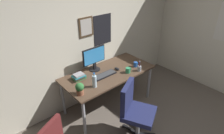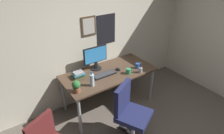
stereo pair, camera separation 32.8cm
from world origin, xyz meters
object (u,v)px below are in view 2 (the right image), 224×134
(computer_mouse, at_px, (118,69))
(keyboard, at_px, (105,74))
(office_chair, at_px, (129,111))
(monitor, at_px, (95,57))
(book_stack_left, at_px, (79,75))
(water_bottle, at_px, (92,80))
(potted_plant, at_px, (76,86))
(coffee_mug_near, at_px, (128,71))
(coffee_mug_far, at_px, (138,66))
(pen_cup, at_px, (140,70))

(computer_mouse, bearing_deg, keyboard, -177.83)
(office_chair, height_order, monitor, monitor)
(monitor, xyz_separation_m, book_stack_left, (-0.39, -0.09, -0.19))
(monitor, xyz_separation_m, water_bottle, (-0.32, -0.44, -0.13))
(keyboard, xyz_separation_m, potted_plant, (-0.61, -0.17, 0.09))
(computer_mouse, height_order, coffee_mug_near, coffee_mug_near)
(computer_mouse, bearing_deg, water_bottle, -164.81)
(coffee_mug_far, xyz_separation_m, book_stack_left, (-1.04, 0.33, -0.00))
(book_stack_left, bearing_deg, coffee_mug_near, -26.55)
(computer_mouse, relative_size, coffee_mug_near, 0.88)
(water_bottle, bearing_deg, pen_cup, -7.69)
(coffee_mug_near, xyz_separation_m, potted_plant, (-0.99, 0.02, 0.06))
(office_chair, height_order, water_bottle, water_bottle)
(monitor, height_order, keyboard, monitor)
(potted_plant, bearing_deg, pen_cup, -5.29)
(monitor, distance_m, coffee_mug_far, 0.79)
(computer_mouse, height_order, coffee_mug_far, coffee_mug_far)
(potted_plant, xyz_separation_m, pen_cup, (1.18, -0.11, -0.05))
(keyboard, distance_m, book_stack_left, 0.45)
(computer_mouse, relative_size, book_stack_left, 0.50)
(keyboard, distance_m, water_bottle, 0.38)
(keyboard, relative_size, computer_mouse, 3.91)
(office_chair, relative_size, monitor, 2.07)
(monitor, relative_size, book_stack_left, 2.11)
(coffee_mug_near, bearing_deg, office_chair, -126.68)
(coffee_mug_far, bearing_deg, office_chair, -137.25)
(computer_mouse, xyz_separation_m, coffee_mug_far, (0.34, -0.14, 0.03))
(water_bottle, bearing_deg, potted_plant, -177.37)
(coffee_mug_near, bearing_deg, keyboard, 153.05)
(office_chair, xyz_separation_m, monitor, (0.05, 1.05, 0.45))
(coffee_mug_far, distance_m, pen_cup, 0.17)
(computer_mouse, distance_m, pen_cup, 0.40)
(keyboard, bearing_deg, potted_plant, -164.16)
(office_chair, relative_size, keyboard, 2.21)
(water_bottle, bearing_deg, book_stack_left, 100.54)
(coffee_mug_far, height_order, pen_cup, pen_cup)
(computer_mouse, distance_m, book_stack_left, 0.72)
(monitor, bearing_deg, book_stack_left, -167.57)
(water_bottle, xyz_separation_m, pen_cup, (0.91, -0.12, -0.05))
(office_chair, bearing_deg, monitor, 87.49)
(office_chair, distance_m, monitor, 1.15)
(computer_mouse, distance_m, coffee_mug_near, 0.22)
(potted_plant, height_order, pen_cup, pen_cup)
(coffee_mug_far, bearing_deg, book_stack_left, 162.63)
(office_chair, height_order, computer_mouse, office_chair)
(office_chair, height_order, pen_cup, office_chair)
(book_stack_left, bearing_deg, water_bottle, -79.46)
(monitor, height_order, coffee_mug_near, monitor)
(water_bottle, bearing_deg, computer_mouse, 15.19)
(office_chair, bearing_deg, water_bottle, 114.45)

